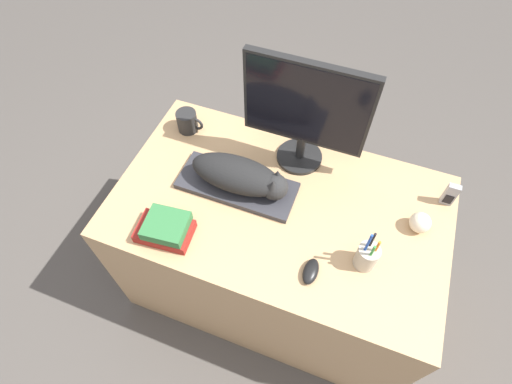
# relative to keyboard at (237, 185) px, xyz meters

# --- Properties ---
(ground_plane) EXTENTS (12.00, 12.00, 0.00)m
(ground_plane) POSITION_rel_keyboard_xyz_m (0.19, -0.41, -0.76)
(ground_plane) COLOR #4C4742
(desk) EXTENTS (1.31, 0.78, 0.74)m
(desk) POSITION_rel_keyboard_xyz_m (0.19, -0.02, -0.38)
(desk) COLOR tan
(desk) RESTS_ON ground_plane
(keyboard) EXTENTS (0.48, 0.19, 0.02)m
(keyboard) POSITION_rel_keyboard_xyz_m (0.00, 0.00, 0.00)
(keyboard) COLOR #2D2D33
(keyboard) RESTS_ON desk
(cat) EXTENTS (0.40, 0.16, 0.13)m
(cat) POSITION_rel_keyboard_xyz_m (0.02, 0.00, 0.07)
(cat) COLOR black
(cat) RESTS_ON keyboard
(monitor) EXTENTS (0.48, 0.19, 0.49)m
(monitor) POSITION_rel_keyboard_xyz_m (0.19, 0.23, 0.27)
(monitor) COLOR black
(monitor) RESTS_ON desk
(computer_mouse) EXTENTS (0.05, 0.10, 0.03)m
(computer_mouse) POSITION_rel_keyboard_xyz_m (0.38, -0.25, 0.00)
(computer_mouse) COLOR black
(computer_mouse) RESTS_ON desk
(coffee_mug) EXTENTS (0.12, 0.09, 0.10)m
(coffee_mug) POSITION_rel_keyboard_xyz_m (-0.33, 0.22, 0.04)
(coffee_mug) COLOR black
(coffee_mug) RESTS_ON desk
(pen_cup) EXTENTS (0.08, 0.08, 0.20)m
(pen_cup) POSITION_rel_keyboard_xyz_m (0.55, -0.15, 0.04)
(pen_cup) COLOR #B2A893
(pen_cup) RESTS_ON desk
(baseball) EXTENTS (0.08, 0.08, 0.08)m
(baseball) POSITION_rel_keyboard_xyz_m (0.71, 0.07, 0.03)
(baseball) COLOR beige
(baseball) RESTS_ON desk
(phone) EXTENTS (0.05, 0.03, 0.11)m
(phone) POSITION_rel_keyboard_xyz_m (0.79, 0.22, 0.04)
(phone) COLOR #99999E
(phone) RESTS_ON desk
(book_stack) EXTENTS (0.21, 0.16, 0.08)m
(book_stack) POSITION_rel_keyboard_xyz_m (-0.16, -0.29, 0.03)
(book_stack) COLOR maroon
(book_stack) RESTS_ON desk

